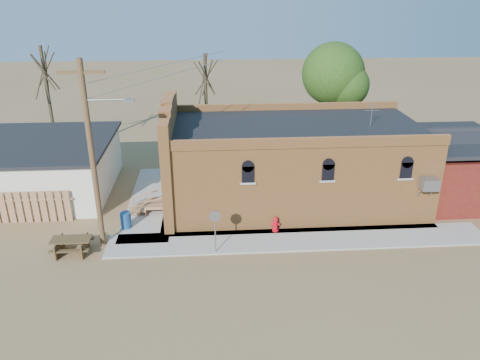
{
  "coord_description": "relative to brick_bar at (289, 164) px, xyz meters",
  "views": [
    {
      "loc": [
        -2.87,
        -19.2,
        11.94
      ],
      "look_at": [
        -1.31,
        3.17,
        2.4
      ],
      "focal_mm": 35.0,
      "sensor_mm": 36.0,
      "label": 1
    }
  ],
  "objects": [
    {
      "name": "sidewalk_west",
      "position": [
        -7.94,
        0.51,
        -2.3
      ],
      "size": [
        2.6,
        10.0,
        0.08
      ],
      "primitive_type": "cube",
      "color": "#9E9991",
      "rests_on": "ground"
    },
    {
      "name": "stop_sign",
      "position": [
        -4.34,
        -5.49,
        -0.57
      ],
      "size": [
        0.6,
        0.09,
        2.2
      ],
      "rotation": [
        0.0,
        0.0,
        -0.35
      ],
      "color": "gray",
      "rests_on": "sidewalk_south"
    },
    {
      "name": "fire_hydrant",
      "position": [
        -1.22,
        -3.7,
        -1.86
      ],
      "size": [
        0.46,
        0.44,
        0.8
      ],
      "rotation": [
        0.0,
        0.0,
        -0.19
      ],
      "color": "red",
      "rests_on": "sidewalk_south"
    },
    {
      "name": "trash_barrel",
      "position": [
        -8.94,
        -2.78,
        -1.83
      ],
      "size": [
        0.65,
        0.65,
        0.85
      ],
      "primitive_type": "cylinder",
      "rotation": [
        0.0,
        0.0,
        -0.18
      ],
      "color": "navy",
      "rests_on": "sidewalk_west"
    },
    {
      "name": "tree_bare_near",
      "position": [
        -4.64,
        7.51,
        3.62
      ],
      "size": [
        2.8,
        2.8,
        7.65
      ],
      "color": "#443A27",
      "rests_on": "ground"
    },
    {
      "name": "picnic_table",
      "position": [
        -11.14,
        -4.99,
        -1.84
      ],
      "size": [
        1.83,
        1.43,
        0.76
      ],
      "rotation": [
        0.0,
        0.0,
        0.0
      ],
      "color": "#4E3A1F",
      "rests_on": "ground"
    },
    {
      "name": "sidewalk_south",
      "position": [
        -0.14,
        -4.59,
        -2.3
      ],
      "size": [
        19.0,
        2.2,
        0.08
      ],
      "primitive_type": "cube",
      "color": "#9E9991",
      "rests_on": "ground"
    },
    {
      "name": "utility_pole",
      "position": [
        -9.79,
        -4.29,
        2.43
      ],
      "size": [
        3.12,
        0.26,
        9.0
      ],
      "color": "#513A20",
      "rests_on": "ground"
    },
    {
      "name": "red_shed",
      "position": [
        9.86,
        0.01,
        -0.07
      ],
      "size": [
        5.4,
        6.4,
        4.3
      ],
      "color": "maroon",
      "rests_on": "ground"
    },
    {
      "name": "wood_fence",
      "position": [
        -14.44,
        -1.69,
        -1.44
      ],
      "size": [
        5.2,
        0.1,
        1.8
      ],
      "primitive_type": null,
      "color": "#A26B49",
      "rests_on": "ground"
    },
    {
      "name": "ground",
      "position": [
        -1.64,
        -5.49,
        -2.34
      ],
      "size": [
        120.0,
        120.0,
        0.0
      ],
      "primitive_type": "plane",
      "color": "brown",
      "rests_on": "ground"
    },
    {
      "name": "brick_bar",
      "position": [
        0.0,
        0.0,
        0.0
      ],
      "size": [
        16.4,
        7.97,
        6.3
      ],
      "color": "#C87B3D",
      "rests_on": "ground"
    },
    {
      "name": "tree_leafy",
      "position": [
        4.36,
        8.01,
        3.59
      ],
      "size": [
        4.4,
        4.4,
        8.15
      ],
      "color": "#443A27",
      "rests_on": "ground"
    },
    {
      "name": "tree_bare_far",
      "position": [
        -15.64,
        8.51,
        4.02
      ],
      "size": [
        2.8,
        2.8,
        8.16
      ],
      "color": "#443A27",
      "rests_on": "ground"
    }
  ]
}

